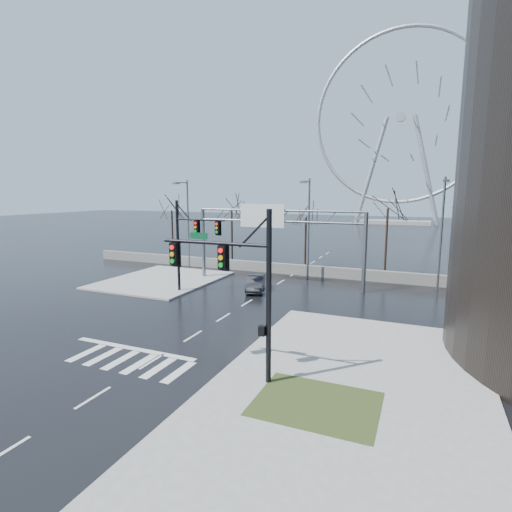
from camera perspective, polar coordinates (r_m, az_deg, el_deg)
The scene contains 19 objects.
ground at distance 25.15m, azimuth -8.99°, elevation -11.24°, with size 260.00×260.00×0.00m, color black.
sidewalk_near at distance 14.18m, azimuth 8.44°, elevation -28.55°, with size 12.00×12.00×0.15m, color gray.
sidewalk_right_ext at distance 23.70m, azimuth 15.36°, elevation -12.57°, with size 12.00×10.00×0.15m, color gray.
sidewalk_far at distance 40.65m, azimuth -13.23°, elevation -3.35°, with size 10.00×12.00×0.15m, color gray.
grass_strip at distance 17.58m, azimuth 8.61°, elevation -20.11°, with size 5.00×4.00×0.02m, color #273B18.
barrier_wall at distance 42.66m, azimuth 5.34°, elevation -1.91°, with size 52.00×0.50×1.10m, color slate.
signal_mast_near at distance 17.98m, azimuth -2.25°, elevation -3.21°, with size 5.52×0.41×8.00m.
signal_mast_far at distance 34.52m, azimuth -9.60°, elevation 2.58°, with size 4.72×0.41×8.00m.
sign_gantry at distance 37.39m, azimuth 2.54°, elevation 3.74°, with size 16.36×0.40×7.60m.
streetlight_left at distance 45.44m, azimuth -9.92°, elevation 5.47°, with size 0.50×2.55×10.00m.
streetlight_mid at distance 39.63m, azimuth 7.41°, elevation 5.00°, with size 0.50×2.55×10.00m.
streetlight_right at distance 38.20m, azimuth 25.05°, elevation 4.06°, with size 0.50×2.55×10.00m.
tree_far_left at distance 53.64m, azimuth -11.93°, elevation 5.62°, with size 3.50×3.50×7.00m.
tree_left at distance 48.59m, azimuth -3.49°, elevation 5.92°, with size 3.75×3.75×7.50m.
tree_center at distance 46.31m, azimuth 7.13°, elevation 4.71°, with size 3.25×3.25×6.50m.
tree_right at distance 43.63m, azimuth 18.27°, elevation 5.43°, with size 3.90×3.90×7.80m.
tree_far_right at distance 44.25m, azimuth 28.66°, elevation 3.77°, with size 3.40×3.40×6.80m.
ferris_wheel at distance 116.47m, azimuth 19.93°, elevation 17.26°, with size 45.00×6.00×50.91m.
car at distance 35.47m, azimuth -0.09°, elevation -3.92°, with size 1.45×4.16×1.37m, color black.
Camera 1 is at (12.65, -19.91, 8.73)m, focal length 28.00 mm.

